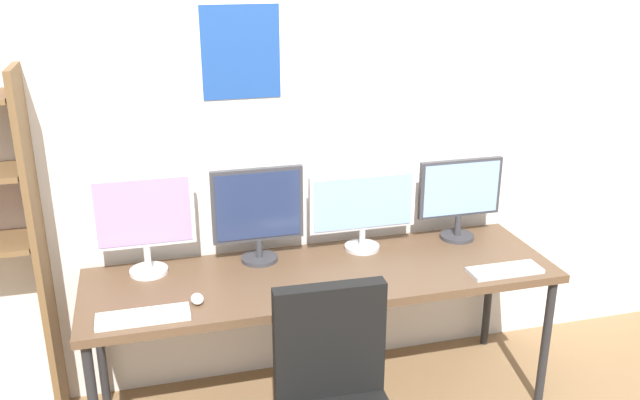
{
  "coord_description": "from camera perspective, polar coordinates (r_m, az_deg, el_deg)",
  "views": [
    {
      "loc": [
        -0.78,
        -2.22,
        2.17
      ],
      "look_at": [
        0.0,
        0.65,
        1.09
      ],
      "focal_mm": 38.04,
      "sensor_mm": 36.0,
      "label": 1
    }
  ],
  "objects": [
    {
      "name": "monitor_center_left",
      "position": [
        3.29,
        -5.25,
        -0.93
      ],
      "size": [
        0.45,
        0.18,
        0.48
      ],
      "color": "#38383D",
      "rests_on": "desk"
    },
    {
      "name": "monitor_far_left",
      "position": [
        3.25,
        -14.6,
        -1.5
      ],
      "size": [
        0.47,
        0.18,
        0.49
      ],
      "color": "silver",
      "rests_on": "desk"
    },
    {
      "name": "monitor_far_right",
      "position": [
        3.62,
        11.68,
        0.45
      ],
      "size": [
        0.45,
        0.18,
        0.44
      ],
      "color": "#38383D",
      "rests_on": "desk"
    },
    {
      "name": "computer_mouse",
      "position": [
        3.04,
        -10.29,
        -8.18
      ],
      "size": [
        0.06,
        0.1,
        0.03
      ],
      "primitive_type": "ellipsoid",
      "color": "silver",
      "rests_on": "desk"
    },
    {
      "name": "wall_back",
      "position": [
        3.45,
        -1.62,
        5.33
      ],
      "size": [
        4.65,
        0.11,
        2.6
      ],
      "color": "silver",
      "rests_on": "ground_plane"
    },
    {
      "name": "keyboard_center",
      "position": [
        3.06,
        1.38,
        -7.75
      ],
      "size": [
        0.37,
        0.13,
        0.02
      ],
      "primitive_type": "cube",
      "color": "silver",
      "rests_on": "desk"
    },
    {
      "name": "monitor_center_right",
      "position": [
        3.43,
        3.61,
        -0.59
      ],
      "size": [
        0.56,
        0.18,
        0.41
      ],
      "color": "silver",
      "rests_on": "desk"
    },
    {
      "name": "keyboard_left",
      "position": [
        2.96,
        -14.65,
        -9.48
      ],
      "size": [
        0.38,
        0.13,
        0.02
      ],
      "primitive_type": "cube",
      "color": "silver",
      "rests_on": "desk"
    },
    {
      "name": "desk",
      "position": [
        3.28,
        0.23,
        -6.87
      ],
      "size": [
        2.25,
        0.68,
        0.74
      ],
      "color": "brown",
      "rests_on": "ground_plane"
    },
    {
      "name": "keyboard_right",
      "position": [
        3.37,
        15.29,
        -5.74
      ],
      "size": [
        0.35,
        0.13,
        0.02
      ],
      "primitive_type": "cube",
      "color": "silver",
      "rests_on": "desk"
    }
  ]
}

